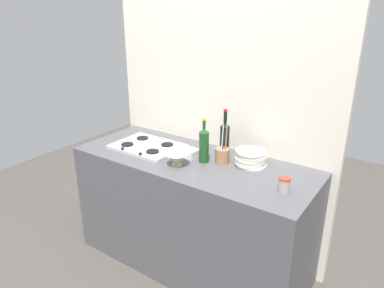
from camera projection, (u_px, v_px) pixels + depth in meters
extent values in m
plane|color=#47423D|center=(192.00, 260.00, 2.91)|extent=(6.00, 6.00, 0.00)
cube|color=#4C4C51|center=(192.00, 213.00, 2.74)|extent=(1.80, 0.70, 0.90)
cube|color=beige|center=(220.00, 118.00, 2.80)|extent=(1.90, 0.06, 2.24)
cube|color=#B2B2B7|center=(147.00, 146.00, 2.79)|extent=(0.52, 0.39, 0.02)
cylinder|color=black|center=(127.00, 144.00, 2.79)|extent=(0.09, 0.09, 0.01)
cylinder|color=black|center=(153.00, 151.00, 2.65)|extent=(0.09, 0.09, 0.01)
cylinder|color=black|center=(142.00, 138.00, 2.92)|extent=(0.09, 0.09, 0.01)
cylinder|color=black|center=(167.00, 145.00, 2.78)|extent=(0.09, 0.09, 0.01)
cylinder|color=black|center=(123.00, 149.00, 2.70)|extent=(0.02, 0.02, 0.02)
cylinder|color=black|center=(140.00, 154.00, 2.60)|extent=(0.02, 0.02, 0.02)
cylinder|color=silver|center=(251.00, 164.00, 2.49)|extent=(0.21, 0.21, 0.01)
cylinder|color=silver|center=(250.00, 163.00, 2.48)|extent=(0.21, 0.21, 0.01)
cylinder|color=silver|center=(250.00, 161.00, 2.48)|extent=(0.21, 0.21, 0.01)
cylinder|color=silver|center=(251.00, 159.00, 2.48)|extent=(0.21, 0.21, 0.01)
cylinder|color=silver|center=(250.00, 158.00, 2.47)|extent=(0.21, 0.21, 0.01)
cylinder|color=silver|center=(251.00, 156.00, 2.47)|extent=(0.21, 0.21, 0.01)
cylinder|color=silver|center=(251.00, 155.00, 2.46)|extent=(0.21, 0.21, 0.01)
cylinder|color=silver|center=(251.00, 153.00, 2.46)|extent=(0.21, 0.21, 0.01)
cylinder|color=silver|center=(251.00, 151.00, 2.45)|extent=(0.21, 0.21, 0.01)
cylinder|color=black|center=(225.00, 141.00, 2.63)|extent=(0.07, 0.07, 0.22)
cone|color=black|center=(225.00, 125.00, 2.58)|extent=(0.07, 0.07, 0.02)
cylinder|color=black|center=(225.00, 117.00, 2.56)|extent=(0.03, 0.03, 0.09)
cylinder|color=#B21E1E|center=(226.00, 110.00, 2.54)|extent=(0.03, 0.03, 0.02)
cylinder|color=#19471E|center=(204.00, 147.00, 2.51)|extent=(0.07, 0.07, 0.22)
cone|color=#19471E|center=(204.00, 131.00, 2.46)|extent=(0.07, 0.07, 0.02)
cylinder|color=#19471E|center=(204.00, 125.00, 2.45)|extent=(0.02, 0.02, 0.06)
cylinder|color=gold|center=(204.00, 119.00, 2.43)|extent=(0.03, 0.03, 0.02)
cylinder|color=beige|center=(177.00, 165.00, 2.48)|extent=(0.07, 0.07, 0.01)
cone|color=beige|center=(177.00, 159.00, 2.47)|extent=(0.16, 0.16, 0.08)
cube|color=white|center=(187.00, 152.00, 2.64)|extent=(0.17, 0.12, 0.06)
cylinder|color=#996B4C|center=(222.00, 155.00, 2.52)|extent=(0.10, 0.10, 0.10)
cylinder|color=#B7B7B2|center=(222.00, 142.00, 2.47)|extent=(0.01, 0.04, 0.24)
cylinder|color=#262626|center=(225.00, 144.00, 2.48)|extent=(0.02, 0.03, 0.20)
cylinder|color=#997247|center=(226.00, 142.00, 2.47)|extent=(0.01, 0.04, 0.24)
cylinder|color=#262626|center=(223.00, 143.00, 2.48)|extent=(0.03, 0.03, 0.21)
cylinder|color=#9E998C|center=(284.00, 186.00, 2.11)|extent=(0.07, 0.07, 0.08)
cylinder|color=red|center=(285.00, 178.00, 2.10)|extent=(0.07, 0.07, 0.01)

